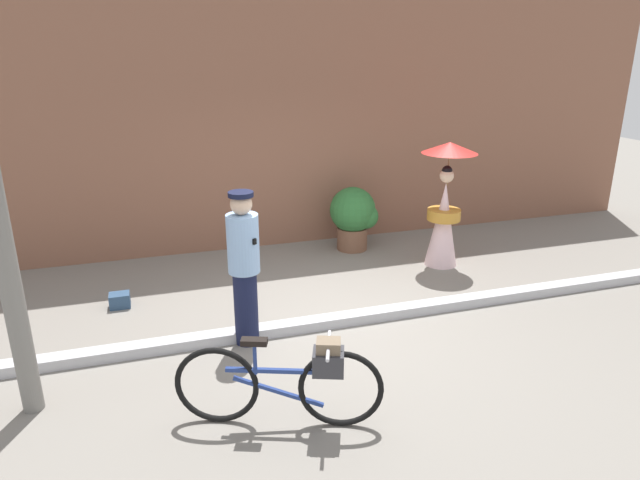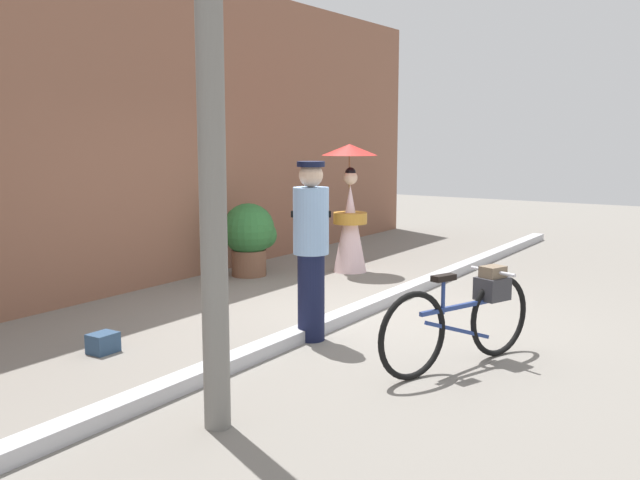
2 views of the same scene
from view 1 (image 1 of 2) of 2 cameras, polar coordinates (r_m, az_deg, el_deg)
ground_plane at (r=6.64m, az=0.42°, el=-8.85°), size 30.00×30.00×0.00m
building_wall at (r=9.04m, az=-5.96°, el=12.25°), size 14.00×0.40×4.10m
sidewalk_curb at (r=6.61m, az=0.43°, el=-8.39°), size 14.00×0.20×0.12m
bicycle_near_officer at (r=4.88m, az=-3.20°, el=-14.09°), size 1.70×0.72×0.83m
person_officer at (r=5.98m, az=-7.78°, el=-2.54°), size 0.34×0.34×1.72m
person_with_parasol at (r=8.39m, az=12.64°, el=3.53°), size 0.80×0.80×1.84m
potted_plant_by_door at (r=8.94m, az=3.51°, el=2.55°), size 0.75×0.73×1.03m
backpack_on_pavement at (r=7.50m, az=-19.80°, el=-5.81°), size 0.25×0.20×0.18m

